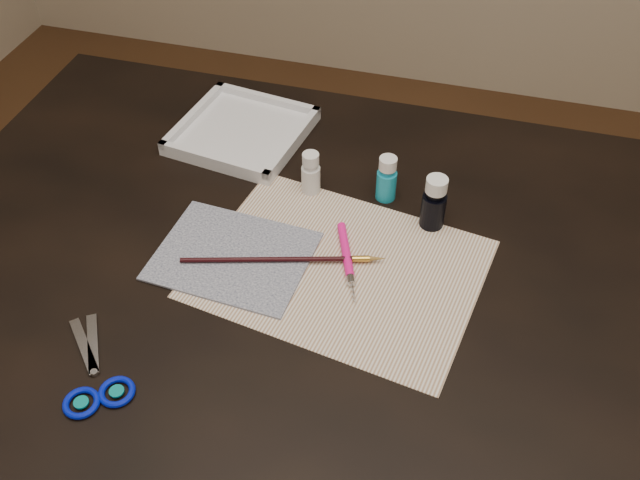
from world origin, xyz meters
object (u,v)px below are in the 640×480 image
(scissors, at_px, (87,364))
(palette_tray, at_px, (242,131))
(paint_bottle_white, at_px, (311,173))
(paper, at_px, (340,269))
(paint_bottle_navy, at_px, (434,203))
(canvas, at_px, (233,256))
(paint_bottle_cyan, at_px, (387,178))

(scissors, relative_size, palette_tray, 0.84)
(paint_bottle_white, distance_m, palette_tray, 0.20)
(paper, relative_size, paint_bottle_navy, 4.35)
(paper, xyz_separation_m, scissors, (-0.27, -0.26, 0.00))
(scissors, distance_m, palette_tray, 0.53)
(scissors, bearing_deg, canvas, -69.76)
(canvas, height_order, paint_bottle_cyan, paint_bottle_cyan)
(paint_bottle_cyan, bearing_deg, paper, -100.21)
(canvas, distance_m, palette_tray, 0.30)
(palette_tray, bearing_deg, canvas, -72.79)
(paint_bottle_cyan, bearing_deg, scissors, -125.24)
(paper, height_order, paint_bottle_navy, paint_bottle_navy)
(paper, relative_size, scissors, 2.23)
(paint_bottle_cyan, xyz_separation_m, scissors, (-0.31, -0.43, -0.04))
(paint_bottle_navy, bearing_deg, canvas, -151.31)
(paper, xyz_separation_m, paint_bottle_navy, (0.11, 0.13, 0.05))
(scissors, height_order, palette_tray, palette_tray)
(canvas, xyz_separation_m, paint_bottle_navy, (0.27, 0.15, 0.04))
(canvas, distance_m, scissors, 0.26)
(paper, distance_m, paint_bottle_white, 0.19)
(paint_bottle_cyan, bearing_deg, paint_bottle_navy, -28.68)
(paint_bottle_navy, xyz_separation_m, palette_tray, (-0.36, 0.14, -0.03))
(paint_bottle_white, xyz_separation_m, palette_tray, (-0.16, 0.11, -0.02))
(paint_bottle_navy, height_order, scissors, paint_bottle_navy)
(scissors, bearing_deg, palette_tray, -46.75)
(paper, relative_size, palette_tray, 1.88)
(paper, bearing_deg, scissors, -136.87)
(canvas, height_order, scissors, scissors)
(paper, height_order, canvas, canvas)
(canvas, xyz_separation_m, paint_bottle_cyan, (0.19, 0.20, 0.04))
(canvas, height_order, paint_bottle_navy, paint_bottle_navy)
(paper, height_order, palette_tray, palette_tray)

